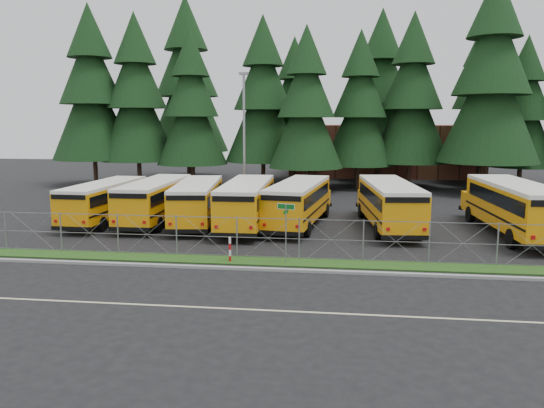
{
  "coord_description": "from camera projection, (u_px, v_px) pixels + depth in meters",
  "views": [
    {
      "loc": [
        0.85,
        -25.48,
        6.55
      ],
      "look_at": [
        -2.94,
        4.0,
        1.85
      ],
      "focal_mm": 35.0,
      "sensor_mm": 36.0,
      "label": 1
    }
  ],
  "objects": [
    {
      "name": "conifer_12",
      "position": [
        381.0,
        96.0,
        57.03
      ],
      "size": [
        8.28,
        8.28,
        18.32
      ],
      "primitive_type": null,
      "color": "black",
      "rests_on": "ground"
    },
    {
      "name": "brick_building",
      "position": [
        383.0,
        150.0,
        64.06
      ],
      "size": [
        22.0,
        10.0,
        6.0
      ],
      "primitive_type": "cube",
      "color": "brown",
      "rests_on": "ground"
    },
    {
      "name": "conifer_8",
      "position": [
        524.0,
        113.0,
        50.35
      ],
      "size": [
        6.56,
        6.56,
        14.5
      ],
      "primitive_type": null,
      "color": "black",
      "rests_on": "ground"
    },
    {
      "name": "bus_4",
      "position": [
        300.0,
        204.0,
        33.07
      ],
      "size": [
        3.9,
        10.88,
        2.79
      ],
      "primitive_type": null,
      "rotation": [
        0.0,
        0.0,
        -0.13
      ],
      "color": "orange",
      "rests_on": "ground"
    },
    {
      "name": "conifer_1",
      "position": [
        137.0,
        100.0,
        53.07
      ],
      "size": [
        7.76,
        7.76,
        17.17
      ],
      "primitive_type": null,
      "color": "black",
      "rests_on": "ground"
    },
    {
      "name": "bus_0",
      "position": [
        107.0,
        202.0,
        34.34
      ],
      "size": [
        2.69,
        10.06,
        2.62
      ],
      "primitive_type": null,
      "rotation": [
        0.0,
        0.0,
        -0.03
      ],
      "color": "orange",
      "rests_on": "ground"
    },
    {
      "name": "chainlink_fence",
      "position": [
        320.0,
        239.0,
        24.96
      ],
      "size": [
        44.0,
        0.1,
        2.0
      ],
      "primitive_type": null,
      "color": "gray",
      "rests_on": "ground"
    },
    {
      "name": "light_standard",
      "position": [
        244.0,
        134.0,
        40.57
      ],
      "size": [
        0.7,
        0.35,
        10.14
      ],
      "color": "gray",
      "rests_on": "ground"
    },
    {
      "name": "grass_verge",
      "position": [
        319.0,
        263.0,
        24.42
      ],
      "size": [
        50.0,
        1.4,
        0.06
      ],
      "primitive_type": "cube",
      "color": "#1E4012",
      "rests_on": "ground"
    },
    {
      "name": "ground",
      "position": [
        321.0,
        255.0,
        26.09
      ],
      "size": [
        120.0,
        120.0,
        0.0
      ],
      "primitive_type": "plane",
      "color": "black",
      "rests_on": "ground"
    },
    {
      "name": "bus_6",
      "position": [
        388.0,
        205.0,
        32.28
      ],
      "size": [
        3.65,
        11.16,
        2.87
      ],
      "primitive_type": null,
      "rotation": [
        0.0,
        0.0,
        0.1
      ],
      "color": "orange",
      "rests_on": "ground"
    },
    {
      "name": "conifer_5",
      "position": [
        360.0,
        110.0,
        51.02
      ],
      "size": [
        6.84,
        6.84,
        15.13
      ],
      "primitive_type": null,
      "color": "black",
      "rests_on": "ground"
    },
    {
      "name": "conifer_3",
      "position": [
        263.0,
        102.0,
        52.62
      ],
      "size": [
        7.6,
        7.6,
        16.81
      ],
      "primitive_type": null,
      "color": "black",
      "rests_on": "ground"
    },
    {
      "name": "conifer_11",
      "position": [
        294.0,
        109.0,
        57.88
      ],
      "size": [
        7.02,
        7.02,
        15.53
      ],
      "primitive_type": null,
      "color": "black",
      "rests_on": "ground"
    },
    {
      "name": "conifer_2",
      "position": [
        191.0,
        109.0,
        51.86
      ],
      "size": [
        6.92,
        6.92,
        15.31
      ],
      "primitive_type": null,
      "color": "black",
      "rests_on": "ground"
    },
    {
      "name": "conifer_7",
      "position": [
        491.0,
        84.0,
        46.32
      ],
      "size": [
        8.75,
        8.75,
        19.34
      ],
      "primitive_type": null,
      "color": "black",
      "rests_on": "ground"
    },
    {
      "name": "conifer_0",
      "position": [
        92.0,
        96.0,
        53.14
      ],
      "size": [
        8.16,
        8.16,
        18.04
      ],
      "primitive_type": null,
      "color": "black",
      "rests_on": "ground"
    },
    {
      "name": "conifer_10",
      "position": [
        187.0,
        88.0,
        60.61
      ],
      "size": [
        9.26,
        9.26,
        20.48
      ],
      "primitive_type": null,
      "color": "black",
      "rests_on": "ground"
    },
    {
      "name": "road_lane_line",
      "position": [
        312.0,
        312.0,
        18.25
      ],
      "size": [
        50.0,
        0.12,
        0.01
      ],
      "primitive_type": "cube",
      "color": "beige",
      "rests_on": "ground"
    },
    {
      "name": "curb",
      "position": [
        318.0,
        271.0,
        23.05
      ],
      "size": [
        50.0,
        0.25,
        0.12
      ],
      "primitive_type": "cube",
      "color": "gray",
      "rests_on": "ground"
    },
    {
      "name": "street_sign",
      "position": [
        286.0,
        221.0,
        24.14
      ],
      "size": [
        0.81,
        0.54,
        2.81
      ],
      "color": "gray",
      "rests_on": "ground"
    },
    {
      "name": "conifer_4",
      "position": [
        306.0,
        109.0,
        48.28
      ],
      "size": [
        6.83,
        6.83,
        15.1
      ],
      "primitive_type": null,
      "color": "black",
      "rests_on": "ground"
    },
    {
      "name": "conifer_13",
      "position": [
        482.0,
        101.0,
        54.2
      ],
      "size": [
        7.72,
        7.72,
        17.07
      ],
      "primitive_type": null,
      "color": "black",
      "rests_on": "ground"
    },
    {
      "name": "bus_1",
      "position": [
        157.0,
        201.0,
        34.26
      ],
      "size": [
        2.61,
        10.49,
        2.74
      ],
      "primitive_type": null,
      "rotation": [
        0.0,
        0.0,
        0.01
      ],
      "color": "orange",
      "rests_on": "ground"
    },
    {
      "name": "bus_2",
      "position": [
        198.0,
        203.0,
        33.72
      ],
      "size": [
        3.73,
        10.55,
        2.71
      ],
      "primitive_type": null,
      "rotation": [
        0.0,
        0.0,
        0.13
      ],
      "color": "orange",
      "rests_on": "ground"
    },
    {
      "name": "conifer_6",
      "position": [
        412.0,
        101.0,
        51.11
      ],
      "size": [
        7.61,
        7.61,
        16.83
      ],
      "primitive_type": null,
      "color": "black",
      "rests_on": "ground"
    },
    {
      "name": "bus_east",
      "position": [
        513.0,
        209.0,
        30.31
      ],
      "size": [
        3.42,
        11.86,
        3.07
      ],
      "primitive_type": null,
      "rotation": [
        0.0,
        0.0,
        0.06
      ],
      "color": "orange",
      "rests_on": "ground"
    },
    {
      "name": "striped_bollard",
      "position": [
        230.0,
        250.0,
        24.64
      ],
      "size": [
        0.11,
        0.11,
        1.2
      ],
      "primitive_type": "cylinder",
      "color": "#B20C0C",
      "rests_on": "ground"
    },
    {
      "name": "bus_3",
      "position": [
        247.0,
        204.0,
        32.78
      ],
      "size": [
        2.84,
        10.87,
        2.83
      ],
      "primitive_type": null,
      "rotation": [
        0.0,
        0.0,
        0.03
      ],
      "color": "orange",
      "rests_on": "ground"
    }
  ]
}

